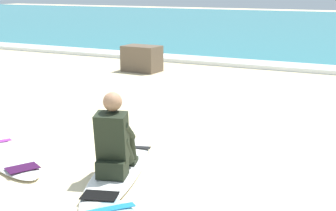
# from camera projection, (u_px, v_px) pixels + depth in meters

# --- Properties ---
(ground_plane) EXTENTS (80.00, 80.00, 0.00)m
(ground_plane) POSITION_uv_depth(u_px,v_px,m) (145.00, 160.00, 6.09)
(ground_plane) COLOR beige
(breaking_foam) EXTENTS (80.00, 0.90, 0.11)m
(breaking_foam) POSITION_uv_depth(u_px,v_px,m) (288.00, 67.00, 12.76)
(breaking_foam) COLOR white
(breaking_foam) RESTS_ON ground
(surfboard_main) EXTENTS (1.28, 2.58, 0.08)m
(surfboard_main) POSITION_uv_depth(u_px,v_px,m) (119.00, 170.00, 5.69)
(surfboard_main) COLOR white
(surfboard_main) RESTS_ON ground
(surfer_seated) EXTENTS (0.53, 0.77, 0.95)m
(surfer_seated) POSITION_uv_depth(u_px,v_px,m) (115.00, 142.00, 5.41)
(surfer_seated) COLOR black
(surfer_seated) RESTS_ON surfboard_main
(surfboard_spare_near) EXTENTS (1.94, 1.36, 0.08)m
(surfboard_spare_near) POSITION_uv_depth(u_px,v_px,m) (6.00, 156.00, 6.13)
(surfboard_spare_near) COLOR white
(surfboard_spare_near) RESTS_ON ground
(shoreline_rock) EXTENTS (0.95, 0.65, 0.66)m
(shoreline_rock) POSITION_uv_depth(u_px,v_px,m) (142.00, 59.00, 12.30)
(shoreline_rock) COLOR brown
(shoreline_rock) RESTS_ON ground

